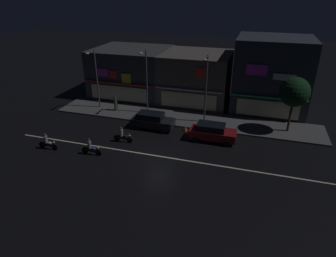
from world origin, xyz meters
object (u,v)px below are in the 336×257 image
pedestrian_on_sidewalk (116,104)px  parked_car_near_kerb (152,120)px  parked_car_trailing (212,132)px  traffic_cone (185,128)px  streetlamp_east (206,84)px  motorcycle_lead (47,142)px  motorcycle_opposite_lane (91,148)px  streetlamp_mid (146,77)px  streetlamp_west (95,74)px  motorcycle_following (122,136)px

pedestrian_on_sidewalk → parked_car_near_kerb: pedestrian_on_sidewalk is taller
parked_car_trailing → traffic_cone: size_ratio=7.82×
streetlamp_east → parked_car_trailing: (1.50, -3.65, -3.43)m
motorcycle_lead → motorcycle_opposite_lane: size_ratio=1.00×
parked_car_trailing → motorcycle_opposite_lane: 11.12m
parked_car_near_kerb → parked_car_trailing: 6.35m
streetlamp_east → streetlamp_mid: bearing=174.4°
streetlamp_west → pedestrian_on_sidewalk: 4.00m
streetlamp_mid → pedestrian_on_sidewalk: (-3.70, -0.36, -3.39)m
pedestrian_on_sidewalk → motorcycle_opposite_lane: bearing=-115.1°
parked_car_near_kerb → streetlamp_east: bearing=30.2°
motorcycle_opposite_lane → motorcycle_lead: bearing=2.6°
parked_car_near_kerb → motorcycle_opposite_lane: 7.32m
streetlamp_mid → pedestrian_on_sidewalk: streetlamp_mid is taller
parked_car_near_kerb → streetlamp_west: bearing=157.7°
streetlamp_east → motorcycle_following: (-6.43, -6.42, -3.66)m
motorcycle_opposite_lane → pedestrian_on_sidewalk: bearing=-77.3°
streetlamp_west → traffic_cone: streetlamp_west is taller
streetlamp_west → motorcycle_opposite_lane: 11.47m
streetlamp_east → motorcycle_following: size_ratio=3.70×
parked_car_trailing → motorcycle_lead: parked_car_trailing is taller
traffic_cone → motorcycle_opposite_lane: bearing=-133.4°
streetlamp_mid → motorcycle_following: (0.28, -7.08, -3.71)m
streetlamp_east → pedestrian_on_sidewalk: 10.94m
streetlamp_west → streetlamp_east: (12.78, -0.48, 0.13)m
parked_car_trailing → motorcycle_following: 8.40m
streetlamp_west → motorcycle_following: 10.03m
parked_car_trailing → motorcycle_following: (-7.93, -2.78, -0.24)m
streetlamp_west → parked_car_trailing: streetlamp_west is taller
parked_car_trailing → motorcycle_following: parked_car_trailing is taller
motorcycle_following → traffic_cone: motorcycle_following is taller
streetlamp_mid → motorcycle_lead: (-5.55, -10.28, -3.71)m
pedestrian_on_sidewalk → traffic_cone: size_ratio=3.24×
streetlamp_west → motorcycle_opposite_lane: streetlamp_west is taller
streetlamp_east → parked_car_near_kerb: bearing=-149.8°
parked_car_trailing → motorcycle_lead: 15.00m
motorcycle_lead → parked_car_trailing: bearing=-148.5°
streetlamp_west → streetlamp_mid: streetlamp_mid is taller
parked_car_near_kerb → motorcycle_opposite_lane: parked_car_near_kerb is taller
streetlamp_mid → motorcycle_following: bearing=-87.7°
streetlamp_mid → parked_car_near_kerb: bearing=-61.0°
streetlamp_west → motorcycle_lead: (0.52, -10.10, -3.53)m
streetlamp_mid → motorcycle_lead: size_ratio=3.75×
traffic_cone → motorcycle_lead: bearing=-146.1°
parked_car_near_kerb → pedestrian_on_sidewalk: bearing=151.2°
streetlamp_mid → motorcycle_lead: 12.26m
streetlamp_east → motorcycle_lead: 16.01m
pedestrian_on_sidewalk → motorcycle_lead: size_ratio=0.94×
traffic_cone → parked_car_near_kerb: bearing=-172.4°
pedestrian_on_sidewalk → streetlamp_west: bearing=136.7°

